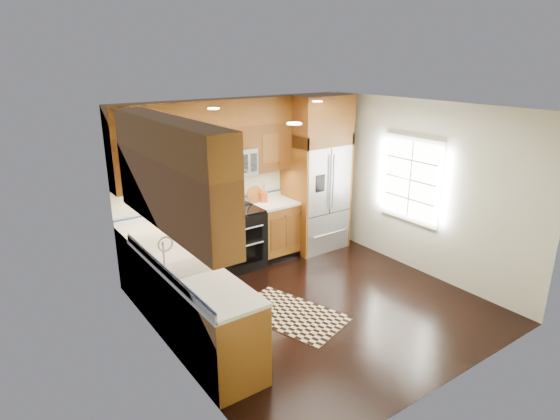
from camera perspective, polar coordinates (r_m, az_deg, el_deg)
ground at (r=6.44m, az=4.43°, el=-11.45°), size 4.00×4.00×0.00m
wall_back at (r=7.48m, az=-5.12°, el=3.59°), size 4.00×0.02×2.60m
wall_left at (r=4.94m, az=-13.47°, el=-4.69°), size 0.02×4.00×2.60m
wall_right at (r=7.30m, az=16.91°, el=2.49°), size 0.02×4.00×2.60m
window at (r=7.38m, az=15.66°, el=3.57°), size 0.04×1.10×1.30m
base_cabinets at (r=6.31m, az=-9.53°, el=-7.67°), size 2.85×3.00×0.90m
countertop at (r=6.28m, az=-9.06°, el=-3.12°), size 2.86×3.01×0.04m
upper_cabinets at (r=6.01m, az=-10.43°, el=6.84°), size 2.85×3.00×1.15m
range at (r=7.34m, az=-5.31°, el=-3.52°), size 0.76×0.67×0.95m
microwave at (r=7.10m, az=-6.13°, el=5.76°), size 0.76×0.40×0.42m
refrigerator at (r=7.91m, az=4.43°, el=4.44°), size 0.98×0.75×2.60m
sink_faucet at (r=5.34m, az=-11.52°, el=-6.34°), size 0.54×0.44×0.37m
rug at (r=6.20m, az=1.30°, el=-12.59°), size 1.22×1.58×0.01m
knife_block at (r=6.91m, az=-13.04°, el=-0.31°), size 0.12×0.14×0.25m
utensil_crock at (r=7.54m, az=-2.00°, el=1.85°), size 0.15×0.15×0.34m
cutting_board at (r=7.52m, az=-3.11°, el=0.94°), size 0.30×0.30×0.02m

